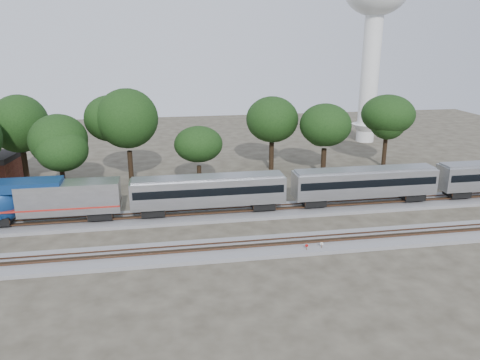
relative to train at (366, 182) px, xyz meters
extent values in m
plane|color=#383328|center=(-18.19, -6.00, -3.36)|extent=(160.00, 160.00, 0.00)
cube|color=slate|center=(-18.19, 0.00, -3.16)|extent=(160.00, 5.00, 0.40)
cube|color=brown|center=(-18.19, -0.72, -2.71)|extent=(160.00, 0.08, 0.15)
cube|color=brown|center=(-18.19, 0.72, -2.71)|extent=(160.00, 0.08, 0.15)
cube|color=slate|center=(-18.19, -10.00, -3.16)|extent=(160.00, 5.00, 0.40)
cube|color=brown|center=(-18.19, -10.72, -2.71)|extent=(160.00, 0.08, 0.15)
cube|color=brown|center=(-18.19, -9.28, -2.71)|extent=(160.00, 0.08, 0.15)
cube|color=silver|center=(-36.06, 0.00, 0.08)|extent=(11.26, 3.19, 3.51)
cube|color=navy|center=(-41.26, 0.00, 1.72)|extent=(9.03, 3.12, 1.06)
cube|color=maroon|center=(-37.33, 0.00, -0.83)|extent=(13.81, 3.23, 0.19)
cube|color=black|center=(-32.82, 0.00, -2.16)|extent=(2.76, 2.34, 0.96)
cube|color=silver|center=(-20.07, 0.00, -0.08)|extent=(18.48, 3.19, 3.19)
cube|color=black|center=(-20.07, 0.00, 0.23)|extent=(17.85, 3.24, 0.96)
cube|color=gray|center=(-20.07, 0.00, 1.56)|extent=(18.06, 2.55, 0.37)
cube|color=black|center=(-26.76, 0.00, -2.16)|extent=(2.76, 2.34, 0.96)
cube|color=black|center=(-13.38, 0.00, -2.16)|extent=(2.76, 2.34, 0.96)
cube|color=silver|center=(-0.15, 0.00, -0.08)|extent=(18.48, 3.19, 3.19)
cube|color=black|center=(-0.15, 0.00, 0.23)|extent=(17.85, 3.24, 0.96)
cube|color=gray|center=(-0.15, 0.00, 1.56)|extent=(18.06, 2.55, 0.37)
cube|color=black|center=(-6.84, 0.00, -2.16)|extent=(2.76, 2.34, 0.96)
cube|color=black|center=(6.54, 0.00, -2.16)|extent=(2.76, 2.34, 0.96)
cube|color=black|center=(13.08, 0.00, -2.16)|extent=(2.76, 2.34, 0.96)
cylinder|color=#512D19|center=(-11.40, -11.80, -2.92)|extent=(0.06, 0.06, 0.89)
cylinder|color=#A30B0D|center=(-11.40, -11.80, -2.52)|extent=(0.32, 0.10, 0.32)
cylinder|color=#512D19|center=(-9.74, -11.63, -2.91)|extent=(0.06, 0.06, 0.90)
cylinder|color=silver|center=(-9.74, -11.63, -2.51)|extent=(0.31, 0.15, 0.32)
cube|color=#512D19|center=(-13.64, -11.72, -3.21)|extent=(0.56, 0.41, 0.30)
cylinder|color=silver|center=(16.46, 36.76, 9.25)|extent=(3.61, 3.61, 25.24)
cone|color=silver|center=(16.46, 36.76, -1.56)|extent=(5.77, 5.77, 3.61)
cylinder|color=black|center=(-45.18, 16.88, -0.89)|extent=(0.70, 0.70, 4.94)
ellipsoid|color=black|center=(-45.18, 16.88, 5.81)|extent=(9.31, 9.31, 7.92)
cylinder|color=black|center=(-38.62, 9.58, -1.18)|extent=(0.70, 0.70, 4.37)
ellipsoid|color=black|center=(-38.62, 9.58, 4.75)|extent=(8.24, 8.24, 7.00)
cylinder|color=black|center=(-29.95, 13.26, -0.65)|extent=(0.70, 0.70, 5.42)
ellipsoid|color=black|center=(-29.95, 13.26, 6.71)|extent=(10.23, 10.23, 8.69)
cylinder|color=black|center=(-20.36, 10.09, -1.54)|extent=(0.70, 0.70, 3.64)
ellipsoid|color=black|center=(-20.36, 10.09, 3.40)|extent=(6.87, 6.87, 5.84)
cylinder|color=black|center=(-7.75, 19.16, -1.13)|extent=(0.70, 0.70, 4.46)
ellipsoid|color=black|center=(-7.75, 19.16, 4.93)|extent=(8.42, 8.42, 7.15)
cylinder|color=black|center=(-0.54, 14.30, -1.19)|extent=(0.70, 0.70, 4.34)
ellipsoid|color=black|center=(-0.54, 14.30, 4.70)|extent=(8.18, 8.18, 6.96)
cylinder|color=black|center=(11.28, 17.63, -0.99)|extent=(0.70, 0.70, 4.74)
ellipsoid|color=black|center=(11.28, 17.63, 5.44)|extent=(8.94, 8.94, 7.60)
camera|label=1|loc=(-25.29, -53.19, 17.86)|focal=35.00mm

